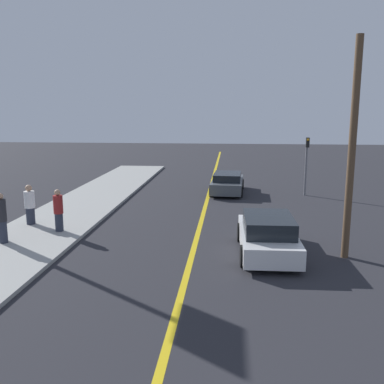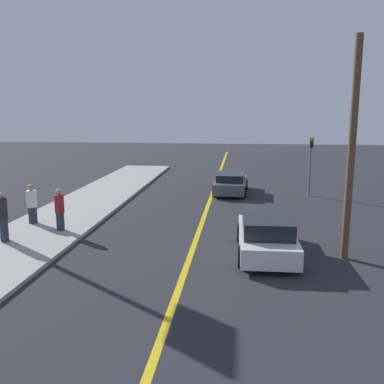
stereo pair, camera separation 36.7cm
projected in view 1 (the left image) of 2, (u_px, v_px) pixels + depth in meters
name	position (u px, v px, depth m)	size (l,w,h in m)	color
road_center_line	(203.00, 213.00, 20.32)	(0.20, 60.00, 0.01)	gold
sidewalk_left	(68.00, 215.00, 19.81)	(3.71, 33.84, 0.13)	#9E9E99
car_near_right_lane	(268.00, 235.00, 14.50)	(2.01, 4.30, 1.37)	silver
car_ahead_center	(227.00, 183.00, 25.23)	(2.03, 4.22, 1.20)	#4C5156
pedestrian_mid_group	(2.00, 218.00, 15.25)	(0.34, 0.34, 1.82)	#282D3D
pedestrian_far_standing	(58.00, 210.00, 16.76)	(0.37, 0.37, 1.67)	#282D3D
pedestrian_by_sign	(30.00, 205.00, 17.80)	(0.42, 0.42, 1.67)	#282D3D
traffic_light	(306.00, 159.00, 24.15)	(0.18, 0.40, 3.32)	slate
utility_pole	(352.00, 151.00, 13.63)	(0.24, 0.24, 7.12)	brown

